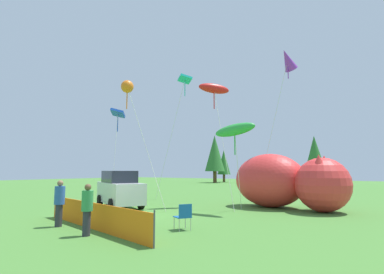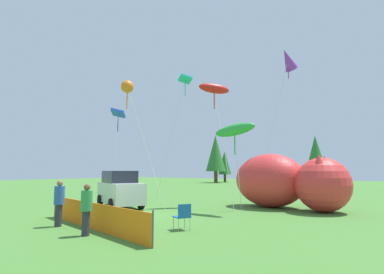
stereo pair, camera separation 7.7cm
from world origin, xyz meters
name	(u,v)px [view 1 (the left image)]	position (x,y,z in m)	size (l,w,h in m)	color
ground_plane	(122,216)	(0.00, 0.00, 0.00)	(120.00, 120.00, 0.00)	#477F33
parked_car	(120,189)	(-2.55, 2.15, 1.04)	(4.67, 3.43, 2.11)	#B7BCC1
folding_chair	(184,215)	(4.50, -1.23, 0.55)	(0.72, 0.72, 0.94)	#1959A5
inflatable_cat	(285,183)	(5.64, 7.01, 1.44)	(6.86, 3.95, 3.11)	red
safety_fence	(92,216)	(1.50, -2.86, 0.47)	(7.57, 1.72, 1.04)	orange
spectator_in_red_shirt	(87,207)	(2.37, -3.75, 0.92)	(0.37, 0.37, 1.69)	#2D2D38
spectator_in_grey_shirt	(59,201)	(0.10, -3.31, 0.96)	(0.38, 0.38, 1.75)	#2D2D38
kite_orange_flower	(127,87)	(-1.45, 1.52, 6.83)	(2.80, 0.99, 7.24)	silver
kite_purple_delta	(288,60)	(5.36, 9.47, 9.49)	(2.86, 1.72, 10.35)	silver
kite_green_fish	(235,130)	(4.11, 3.82, 4.22)	(2.40, 1.92, 4.67)	silver
kite_teal_diamond	(184,82)	(-1.72, 7.47, 8.71)	(3.20, 1.25, 9.18)	silver
kite_blue_box	(118,115)	(-4.84, 3.90, 5.99)	(1.44, 1.67, 6.41)	silver
kite_red_lizard	(214,89)	(1.73, 5.87, 7.25)	(3.05, 2.75, 7.70)	silver
horizon_tree_east	(315,155)	(1.27, 36.06, 4.43)	(3.02, 3.02, 7.22)	brown
horizon_tree_west	(224,162)	(-15.50, 39.41, 3.61)	(2.46, 2.46, 5.88)	brown
horizon_tree_northeast	(215,153)	(-15.42, 35.90, 5.13)	(3.50, 3.50, 8.35)	brown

